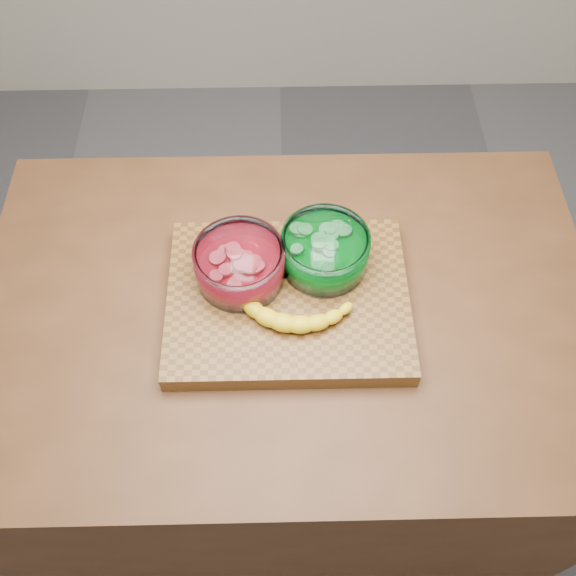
{
  "coord_description": "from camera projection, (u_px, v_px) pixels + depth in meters",
  "views": [
    {
      "loc": [
        -0.01,
        -0.65,
        1.94
      ],
      "look_at": [
        0.0,
        0.0,
        0.96
      ],
      "focal_mm": 40.0,
      "sensor_mm": 36.0,
      "label": 1
    }
  ],
  "objects": [
    {
      "name": "banana",
      "position": [
        291.0,
        304.0,
        1.16
      ],
      "size": [
        0.25,
        0.14,
        0.04
      ],
      "primitive_type": null,
      "color": "yellow",
      "rests_on": "cutting_board"
    },
    {
      "name": "ground",
      "position": [
        288.0,
        461.0,
        1.97
      ],
      "size": [
        3.5,
        3.5,
        0.0
      ],
      "primitive_type": "plane",
      "color": "#59595E",
      "rests_on": "ground"
    },
    {
      "name": "cutting_board",
      "position": [
        288.0,
        300.0,
        1.21
      ],
      "size": [
        0.45,
        0.35,
        0.04
      ],
      "primitive_type": "cube",
      "color": "brown",
      "rests_on": "counter"
    },
    {
      "name": "counter",
      "position": [
        288.0,
        401.0,
        1.6
      ],
      "size": [
        1.2,
        0.8,
        0.9
      ],
      "primitive_type": "cube",
      "color": "#512F18",
      "rests_on": "ground"
    },
    {
      "name": "bowl_red",
      "position": [
        240.0,
        264.0,
        1.18
      ],
      "size": [
        0.17,
        0.17,
        0.08
      ],
      "color": "white",
      "rests_on": "cutting_board"
    },
    {
      "name": "bowl_green",
      "position": [
        325.0,
        251.0,
        1.2
      ],
      "size": [
        0.17,
        0.17,
        0.08
      ],
      "color": "white",
      "rests_on": "cutting_board"
    }
  ]
}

